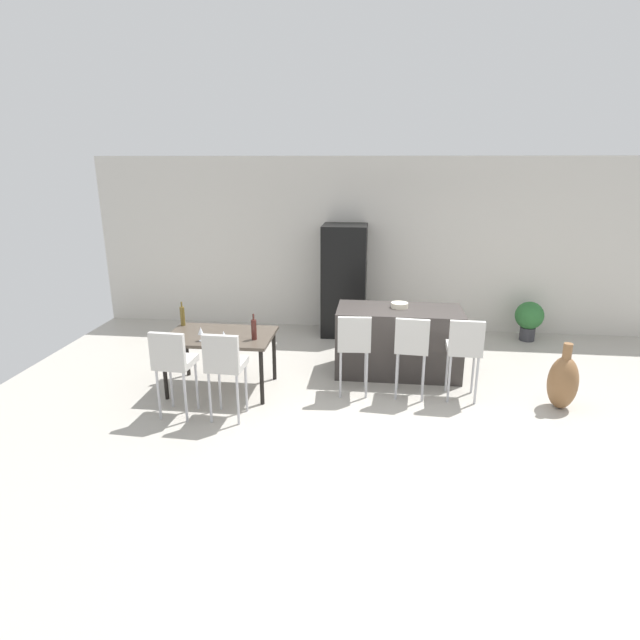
{
  "coord_description": "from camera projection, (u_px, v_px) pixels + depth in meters",
  "views": [
    {
      "loc": [
        -0.08,
        -5.77,
        2.83
      ],
      "look_at": [
        -0.82,
        0.56,
        0.85
      ],
      "focal_mm": 28.91,
      "sensor_mm": 36.0,
      "label": 1
    }
  ],
  "objects": [
    {
      "name": "bar_chair_right",
      "position": [
        465.0,
        346.0,
        6.16
      ],
      "size": [
        0.42,
        0.42,
        1.05
      ],
      "color": "beige",
      "rests_on": "ground_plane"
    },
    {
      "name": "wine_glass_left",
      "position": [
        201.0,
        331.0,
        6.19
      ],
      "size": [
        0.07,
        0.07,
        0.17
      ],
      "color": "silver",
      "rests_on": "dining_table"
    },
    {
      "name": "dining_chair_far",
      "position": [
        225.0,
        362.0,
        5.68
      ],
      "size": [
        0.42,
        0.42,
        1.05
      ],
      "color": "beige",
      "rests_on": "ground_plane"
    },
    {
      "name": "floor_vase",
      "position": [
        563.0,
        382.0,
        6.06
      ],
      "size": [
        0.34,
        0.34,
        0.81
      ],
      "color": "brown",
      "rests_on": "ground_plane"
    },
    {
      "name": "bar_chair_left",
      "position": [
        354.0,
        342.0,
        6.31
      ],
      "size": [
        0.43,
        0.43,
        1.05
      ],
      "color": "beige",
      "rests_on": "ground_plane"
    },
    {
      "name": "bar_chair_middle",
      "position": [
        412.0,
        344.0,
        6.23
      ],
      "size": [
        0.43,
        0.43,
        1.05
      ],
      "color": "beige",
      "rests_on": "ground_plane"
    },
    {
      "name": "wine_bottle_right",
      "position": [
        182.0,
        316.0,
        6.78
      ],
      "size": [
        0.06,
        0.06,
        0.32
      ],
      "color": "brown",
      "rests_on": "dining_table"
    },
    {
      "name": "fruit_bowl",
      "position": [
        399.0,
        305.0,
        6.96
      ],
      "size": [
        0.23,
        0.23,
        0.07
      ],
      "primitive_type": "cylinder",
      "color": "beige",
      "rests_on": "kitchen_island"
    },
    {
      "name": "wine_glass_middle",
      "position": [
        224.0,
        335.0,
        6.06
      ],
      "size": [
        0.07,
        0.07,
        0.17
      ],
      "color": "silver",
      "rests_on": "dining_table"
    },
    {
      "name": "dining_table",
      "position": [
        220.0,
        340.0,
        6.48
      ],
      "size": [
        1.33,
        0.87,
        0.74
      ],
      "color": "#4C4238",
      "rests_on": "ground_plane"
    },
    {
      "name": "refrigerator",
      "position": [
        344.0,
        281.0,
        8.54
      ],
      "size": [
        0.72,
        0.68,
        1.84
      ],
      "primitive_type": "cube",
      "color": "black",
      "rests_on": "ground_plane"
    },
    {
      "name": "ground_plane",
      "position": [
        381.0,
        402.0,
        6.3
      ],
      "size": [
        10.0,
        10.0,
        0.0
      ],
      "primitive_type": "plane",
      "color": "#ADA89E"
    },
    {
      "name": "back_wall",
      "position": [
        385.0,
        245.0,
        8.73
      ],
      "size": [
        10.0,
        0.12,
        2.9
      ],
      "primitive_type": "cube",
      "color": "beige",
      "rests_on": "ground_plane"
    },
    {
      "name": "kitchen_island",
      "position": [
        398.0,
        341.0,
        7.05
      ],
      "size": [
        1.68,
        0.79,
        0.92
      ],
      "primitive_type": "cube",
      "color": "#383330",
      "rests_on": "ground_plane"
    },
    {
      "name": "wine_bottle_inner",
      "position": [
        254.0,
        329.0,
        6.24
      ],
      "size": [
        0.06,
        0.06,
        0.32
      ],
      "color": "#471E19",
      "rests_on": "dining_table"
    },
    {
      "name": "potted_plant",
      "position": [
        529.0,
        318.0,
        8.36
      ],
      "size": [
        0.45,
        0.45,
        0.65
      ],
      "color": "#38383D",
      "rests_on": "ground_plane"
    },
    {
      "name": "dining_chair_near",
      "position": [
        173.0,
        360.0,
        5.75
      ],
      "size": [
        0.42,
        0.42,
        1.05
      ],
      "color": "beige",
      "rests_on": "ground_plane"
    }
  ]
}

